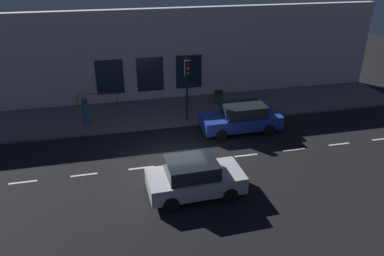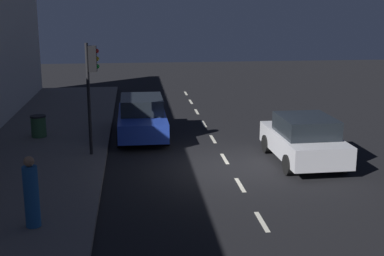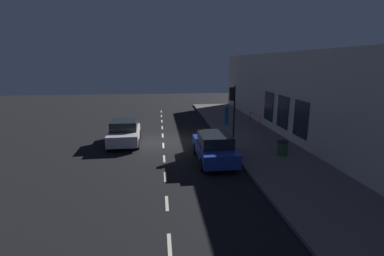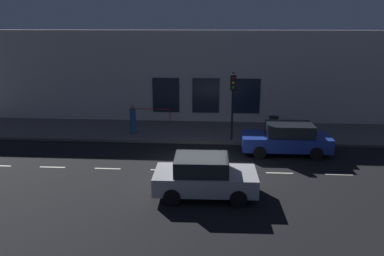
# 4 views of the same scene
# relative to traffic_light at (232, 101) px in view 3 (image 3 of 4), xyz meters

# --- Properties ---
(ground_plane) EXTENTS (60.00, 60.00, 0.00)m
(ground_plane) POSITION_rel_traffic_light_xyz_m (-4.38, 1.59, -2.90)
(ground_plane) COLOR black
(sidewalk) EXTENTS (4.50, 32.00, 0.15)m
(sidewalk) POSITION_rel_traffic_light_xyz_m (1.87, 1.59, -2.83)
(sidewalk) COLOR #5B5654
(sidewalk) RESTS_ON ground
(building_facade) EXTENTS (0.65, 32.00, 6.00)m
(building_facade) POSITION_rel_traffic_light_xyz_m (4.42, 1.59, 0.09)
(building_facade) COLOR beige
(building_facade) RESTS_ON ground
(lane_centre_line) EXTENTS (0.12, 27.20, 0.01)m
(lane_centre_line) POSITION_rel_traffic_light_xyz_m (-4.38, 0.59, -2.90)
(lane_centre_line) COLOR beige
(lane_centre_line) RESTS_ON ground
(traffic_light) EXTENTS (0.45, 0.32, 3.76)m
(traffic_light) POSITION_rel_traffic_light_xyz_m (0.00, 0.00, 0.00)
(traffic_light) COLOR black
(traffic_light) RESTS_ON sidewalk
(parked_car_0) EXTENTS (1.95, 4.42, 1.58)m
(parked_car_0) POSITION_rel_traffic_light_xyz_m (-1.65, -2.71, -2.11)
(parked_car_0) COLOR #1E389E
(parked_car_0) RESTS_ON ground
(parked_car_1) EXTENTS (2.07, 3.96, 1.58)m
(parked_car_1) POSITION_rel_traffic_light_xyz_m (-6.91, 1.25, -2.11)
(parked_car_1) COLOR #B7B7BC
(parked_car_1) RESTS_ON ground
(pedestrian_0) EXTENTS (0.48, 0.48, 1.69)m
(pedestrian_0) POSITION_rel_traffic_light_xyz_m (1.02, 5.75, -1.97)
(pedestrian_0) COLOR #1E5189
(pedestrian_0) RESTS_ON sidewalk
(trash_bin) EXTENTS (0.59, 0.59, 0.83)m
(trash_bin) POSITION_rel_traffic_light_xyz_m (2.31, -2.60, -2.34)
(trash_bin) COLOR #2D5633
(trash_bin) RESTS_ON sidewalk
(red_railing) EXTENTS (0.05, 2.54, 0.97)m
(red_railing) POSITION_rel_traffic_light_xyz_m (3.32, 5.10, -2.01)
(red_railing) COLOR red
(red_railing) RESTS_ON sidewalk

